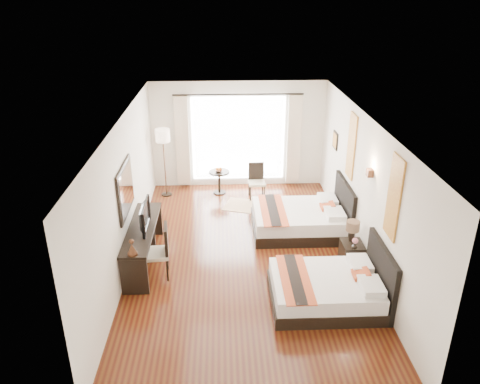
{
  "coord_description": "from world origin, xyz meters",
  "views": [
    {
      "loc": [
        -0.44,
        -8.01,
        4.97
      ],
      "look_at": [
        -0.09,
        0.41,
        1.24
      ],
      "focal_mm": 35.0,
      "sensor_mm": 36.0,
      "label": 1
    }
  ],
  "objects_px": {
    "desk_chair": "(157,261)",
    "side_table": "(219,182)",
    "table_lamp": "(353,228)",
    "floor_lamp": "(163,140)",
    "bed_near": "(330,288)",
    "fruit_bowl": "(219,171)",
    "bed_far": "(302,219)",
    "window_chair": "(257,188)",
    "nightstand": "(352,254)",
    "television": "(141,216)",
    "vase": "(355,245)",
    "console_desk": "(143,244)"
  },
  "relations": [
    {
      "from": "bed_near",
      "to": "vase",
      "type": "bearing_deg",
      "value": 55.41
    },
    {
      "from": "vase",
      "to": "side_table",
      "type": "height_order",
      "value": "vase"
    },
    {
      "from": "nightstand",
      "to": "vase",
      "type": "relative_size",
      "value": 4.13
    },
    {
      "from": "floor_lamp",
      "to": "table_lamp",
      "type": "bearing_deg",
      "value": -41.06
    },
    {
      "from": "bed_far",
      "to": "fruit_bowl",
      "type": "height_order",
      "value": "bed_far"
    },
    {
      "from": "bed_near",
      "to": "console_desk",
      "type": "height_order",
      "value": "bed_near"
    },
    {
      "from": "nightstand",
      "to": "fruit_bowl",
      "type": "height_order",
      "value": "fruit_bowl"
    },
    {
      "from": "table_lamp",
      "to": "window_chair",
      "type": "bearing_deg",
      "value": 116.8
    },
    {
      "from": "vase",
      "to": "floor_lamp",
      "type": "xyz_separation_m",
      "value": [
        -3.89,
        3.68,
        0.93
      ]
    },
    {
      "from": "console_desk",
      "to": "floor_lamp",
      "type": "distance_m",
      "value": 3.37
    },
    {
      "from": "television",
      "to": "desk_chair",
      "type": "xyz_separation_m",
      "value": [
        0.31,
        -0.48,
        -0.69
      ]
    },
    {
      "from": "bed_far",
      "to": "television",
      "type": "relative_size",
      "value": 2.29
    },
    {
      "from": "desk_chair",
      "to": "window_chair",
      "type": "bearing_deg",
      "value": -127.02
    },
    {
      "from": "bed_far",
      "to": "television",
      "type": "height_order",
      "value": "television"
    },
    {
      "from": "floor_lamp",
      "to": "nightstand",
      "type": "bearing_deg",
      "value": -41.65
    },
    {
      "from": "desk_chair",
      "to": "side_table",
      "type": "relative_size",
      "value": 1.69
    },
    {
      "from": "window_chair",
      "to": "console_desk",
      "type": "bearing_deg",
      "value": -41.95
    },
    {
      "from": "television",
      "to": "window_chair",
      "type": "relative_size",
      "value": 0.98
    },
    {
      "from": "bed_far",
      "to": "side_table",
      "type": "relative_size",
      "value": 3.32
    },
    {
      "from": "vase",
      "to": "television",
      "type": "distance_m",
      "value": 4.03
    },
    {
      "from": "floor_lamp",
      "to": "window_chair",
      "type": "relative_size",
      "value": 1.96
    },
    {
      "from": "table_lamp",
      "to": "window_chair",
      "type": "relative_size",
      "value": 0.45
    },
    {
      "from": "vase",
      "to": "floor_lamp",
      "type": "bearing_deg",
      "value": 136.59
    },
    {
      "from": "table_lamp",
      "to": "console_desk",
      "type": "height_order",
      "value": "table_lamp"
    },
    {
      "from": "desk_chair",
      "to": "floor_lamp",
      "type": "distance_m",
      "value": 3.88
    },
    {
      "from": "floor_lamp",
      "to": "bed_far",
      "type": "bearing_deg",
      "value": -32.99
    },
    {
      "from": "bed_near",
      "to": "vase",
      "type": "distance_m",
      "value": 1.17
    },
    {
      "from": "bed_near",
      "to": "bed_far",
      "type": "bearing_deg",
      "value": 91.45
    },
    {
      "from": "floor_lamp",
      "to": "desk_chair",
      "type": "bearing_deg",
      "value": -86.55
    },
    {
      "from": "bed_far",
      "to": "window_chair",
      "type": "bearing_deg",
      "value": 115.55
    },
    {
      "from": "vase",
      "to": "television",
      "type": "height_order",
      "value": "television"
    },
    {
      "from": "vase",
      "to": "console_desk",
      "type": "height_order",
      "value": "console_desk"
    },
    {
      "from": "vase",
      "to": "window_chair",
      "type": "height_order",
      "value": "window_chair"
    },
    {
      "from": "nightstand",
      "to": "television",
      "type": "distance_m",
      "value": 4.08
    },
    {
      "from": "table_lamp",
      "to": "bed_far",
      "type": "bearing_deg",
      "value": 118.45
    },
    {
      "from": "table_lamp",
      "to": "side_table",
      "type": "xyz_separation_m",
      "value": [
        -2.53,
        3.48,
        -0.47
      ]
    },
    {
      "from": "floor_lamp",
      "to": "window_chair",
      "type": "distance_m",
      "value": 2.63
    },
    {
      "from": "bed_near",
      "to": "side_table",
      "type": "distance_m",
      "value": 5.05
    },
    {
      "from": "vase",
      "to": "fruit_bowl",
      "type": "height_order",
      "value": "fruit_bowl"
    },
    {
      "from": "table_lamp",
      "to": "floor_lamp",
      "type": "xyz_separation_m",
      "value": [
        -3.9,
        3.4,
        0.71
      ]
    },
    {
      "from": "side_table",
      "to": "desk_chair",
      "type": "bearing_deg",
      "value": -106.95
    },
    {
      "from": "bed_near",
      "to": "fruit_bowl",
      "type": "bearing_deg",
      "value": 112.03
    },
    {
      "from": "vase",
      "to": "television",
      "type": "relative_size",
      "value": 0.14
    },
    {
      "from": "bed_near",
      "to": "window_chair",
      "type": "bearing_deg",
      "value": 102.02
    },
    {
      "from": "floor_lamp",
      "to": "window_chair",
      "type": "xyz_separation_m",
      "value": [
        2.31,
        -0.26,
        -1.22
      ]
    },
    {
      "from": "bed_near",
      "to": "nightstand",
      "type": "height_order",
      "value": "bed_near"
    },
    {
      "from": "nightstand",
      "to": "television",
      "type": "relative_size",
      "value": 0.56
    },
    {
      "from": "nightstand",
      "to": "window_chair",
      "type": "bearing_deg",
      "value": 116.38
    },
    {
      "from": "television",
      "to": "desk_chair",
      "type": "relative_size",
      "value": 0.86
    },
    {
      "from": "nightstand",
      "to": "floor_lamp",
      "type": "height_order",
      "value": "floor_lamp"
    }
  ]
}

